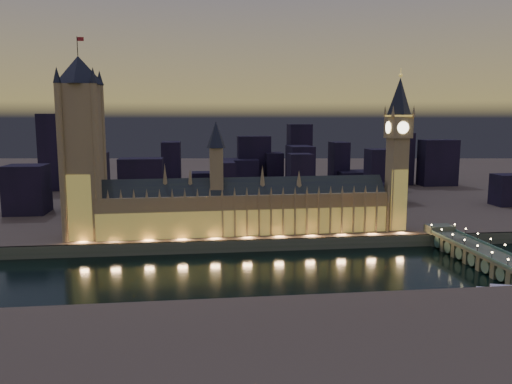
{
  "coord_description": "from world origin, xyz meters",
  "views": [
    {
      "loc": [
        -35.85,
        -280.17,
        88.17
      ],
      "look_at": [
        5.0,
        55.0,
        38.0
      ],
      "focal_mm": 35.0,
      "sensor_mm": 36.0,
      "label": 1
    }
  ],
  "objects": [
    {
      "name": "westminster_bridge",
      "position": [
        134.08,
        -3.45,
        5.99
      ],
      "size": [
        18.07,
        113.0,
        15.9
      ],
      "color": "#425540",
      "rests_on": "ground"
    },
    {
      "name": "victoria_tower",
      "position": [
        -110.0,
        61.93,
        73.67
      ],
      "size": [
        31.68,
        31.68,
        131.92
      ],
      "color": "#98845C",
      "rests_on": "north_bank"
    },
    {
      "name": "elizabeth_tower",
      "position": [
        108.0,
        61.93,
        72.13
      ],
      "size": [
        18.0,
        18.0,
        114.82
      ],
      "color": "#98845C",
      "rests_on": "north_bank"
    },
    {
      "name": "palace_of_westminster",
      "position": [
        -2.54,
        61.75,
        26.37
      ],
      "size": [
        202.0,
        26.14,
        78.0
      ],
      "color": "#98845C",
      "rests_on": "north_bank"
    },
    {
      "name": "ground_plane",
      "position": [
        0.0,
        0.0,
        0.0
      ],
      "size": [
        2000.0,
        2000.0,
        0.0
      ],
      "primitive_type": "plane",
      "color": "black",
      "rests_on": "ground"
    },
    {
      "name": "city_backdrop",
      "position": [
        29.87,
        246.86,
        31.59
      ],
      "size": [
        480.41,
        215.63,
        84.77
      ],
      "color": "black",
      "rests_on": "north_bank"
    },
    {
      "name": "north_bank",
      "position": [
        0.0,
        520.0,
        4.0
      ],
      "size": [
        2000.0,
        960.0,
        8.0
      ],
      "primitive_type": "cube",
      "color": "#4D3E31",
      "rests_on": "ground"
    },
    {
      "name": "embankment_wall",
      "position": [
        0.0,
        41.0,
        4.0
      ],
      "size": [
        2000.0,
        2.5,
        8.0
      ],
      "primitive_type": "cube",
      "color": "#425540",
      "rests_on": "ground"
    }
  ]
}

